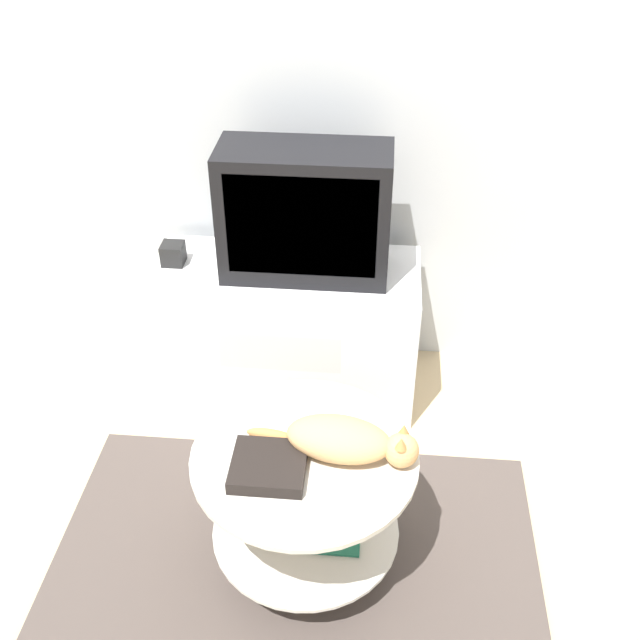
{
  "coord_description": "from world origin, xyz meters",
  "views": [
    {
      "loc": [
        0.23,
        -1.57,
        2.17
      ],
      "look_at": [
        0.04,
        0.48,
        0.68
      ],
      "focal_mm": 42.0,
      "sensor_mm": 36.0,
      "label": 1
    }
  ],
  "objects_px": {
    "tv": "(305,213)",
    "dvd_box": "(269,466)",
    "cat": "(346,440)",
    "speaker": "(173,254)"
  },
  "relations": [
    {
      "from": "tv",
      "to": "dvd_box",
      "type": "distance_m",
      "value": 1.04
    },
    {
      "from": "dvd_box",
      "to": "speaker",
      "type": "bearing_deg",
      "value": 117.87
    },
    {
      "from": "speaker",
      "to": "dvd_box",
      "type": "height_order",
      "value": "speaker"
    },
    {
      "from": "speaker",
      "to": "tv",
      "type": "bearing_deg",
      "value": -1.18
    },
    {
      "from": "tv",
      "to": "cat",
      "type": "relative_size",
      "value": 1.2
    },
    {
      "from": "dvd_box",
      "to": "cat",
      "type": "xyz_separation_m",
      "value": [
        0.22,
        0.09,
        0.03
      ]
    },
    {
      "from": "tv",
      "to": "speaker",
      "type": "relative_size",
      "value": 7.38
    },
    {
      "from": "tv",
      "to": "cat",
      "type": "distance_m",
      "value": 0.96
    },
    {
      "from": "tv",
      "to": "speaker",
      "type": "height_order",
      "value": "tv"
    },
    {
      "from": "speaker",
      "to": "dvd_box",
      "type": "relative_size",
      "value": 0.4
    }
  ]
}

